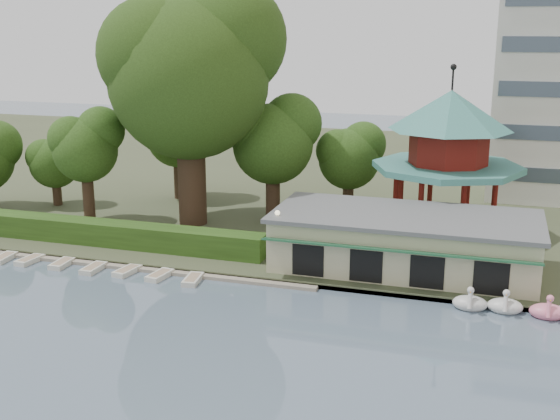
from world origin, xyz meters
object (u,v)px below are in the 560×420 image
at_px(boathouse, 405,241).
at_px(pavilion, 448,147).
at_px(dock, 97,262).
at_px(big_tree, 191,66).

height_order(boathouse, pavilion, pavilion).
bearing_deg(dock, big_tree, 73.89).
distance_m(boathouse, big_tree, 22.90).
distance_m(dock, pavilion, 29.14).
relative_size(dock, big_tree, 1.65).
relative_size(boathouse, pavilion, 1.38).
bearing_deg(boathouse, dock, -167.76).
bearing_deg(big_tree, dock, -106.11).
bearing_deg(big_tree, pavilion, 10.30).
height_order(dock, boathouse, boathouse).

